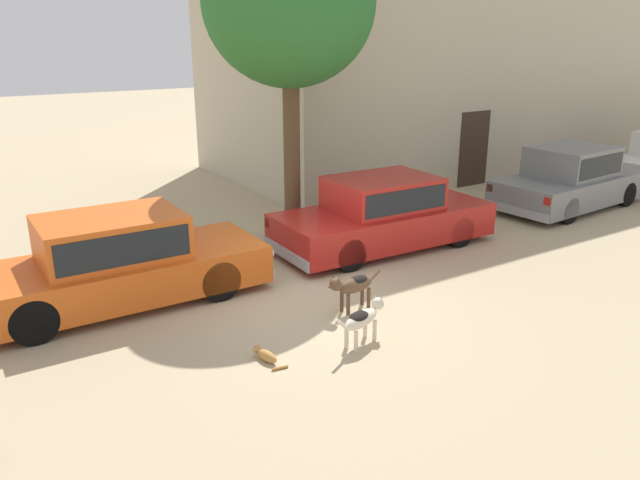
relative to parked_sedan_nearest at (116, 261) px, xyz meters
name	(u,v)px	position (x,y,z in m)	size (l,w,h in m)	color
ground_plane	(310,298)	(2.68, -1.53, -0.72)	(80.00, 80.00, 0.00)	tan
parked_sedan_nearest	(116,261)	(0.00, 0.00, 0.00)	(4.85, 1.78, 1.47)	#D15619
parked_sedan_second	(383,213)	(5.32, -0.10, -0.01)	(4.68, 1.93, 1.46)	#AD1E19
parked_sedan_third	(570,178)	(11.12, -0.20, 0.02)	(4.48, 2.10, 1.53)	slate
apartment_block	(459,22)	(13.22, 6.11, 3.77)	(15.99, 6.66, 8.99)	#BCB299
stray_dog_spotted	(353,285)	(3.00, -2.29, -0.29)	(1.09, 0.28, 0.67)	brown
stray_dog_tan	(363,318)	(2.49, -3.26, -0.33)	(1.04, 0.42, 0.61)	beige
stray_cat	(266,355)	(1.10, -2.97, -0.65)	(0.25, 0.57, 0.16)	#B77F3D
acacia_tree_left	(290,3)	(4.13, 1.48, 3.99)	(3.45, 3.10, 6.39)	brown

